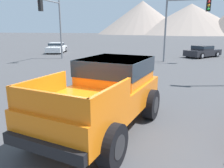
# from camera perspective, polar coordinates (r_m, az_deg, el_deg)

# --- Properties ---
(ground_plane) EXTENTS (320.00, 320.00, 0.00)m
(ground_plane) POSITION_cam_1_polar(r_m,az_deg,el_deg) (6.77, -1.87, -10.61)
(ground_plane) COLOR #424244
(orange_pickup_truck) EXTENTS (2.95, 5.13, 1.97)m
(orange_pickup_truck) POSITION_cam_1_polar(r_m,az_deg,el_deg) (6.34, -1.42, -1.54)
(orange_pickup_truck) COLOR orange
(orange_pickup_truck) RESTS_ON ground_plane
(parked_car_dark) EXTENTS (3.97, 4.26, 1.20)m
(parked_car_dark) POSITION_cam_1_polar(r_m,az_deg,el_deg) (24.89, 22.58, 7.90)
(parked_car_dark) COLOR #232328
(parked_car_dark) RESTS_ON ground_plane
(parked_car_white) EXTENTS (2.87, 4.39, 1.25)m
(parked_car_white) POSITION_cam_1_polar(r_m,az_deg,el_deg) (28.14, -14.25, 9.17)
(parked_car_white) COLOR white
(parked_car_white) RESTS_ON ground_plane
(traffic_light_main) EXTENTS (3.81, 0.38, 5.45)m
(traffic_light_main) POSITION_cam_1_polar(r_m,az_deg,el_deg) (20.07, 18.32, 16.24)
(traffic_light_main) COLOR slate
(traffic_light_main) RESTS_ON ground_plane
(traffic_light_crosswalk) EXTENTS (0.38, 3.53, 5.49)m
(traffic_light_crosswalk) POSITION_cam_1_polar(r_m,az_deg,el_deg) (21.25, -15.34, 16.31)
(traffic_light_crosswalk) COLOR slate
(traffic_light_crosswalk) RESTS_ON ground_plane
(distant_mountain_range) EXTENTS (100.95, 64.72, 21.38)m
(distant_mountain_range) POSITION_cam_1_polar(r_m,az_deg,el_deg) (132.48, 17.66, 16.27)
(distant_mountain_range) COLOR gray
(distant_mountain_range) RESTS_ON ground_plane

